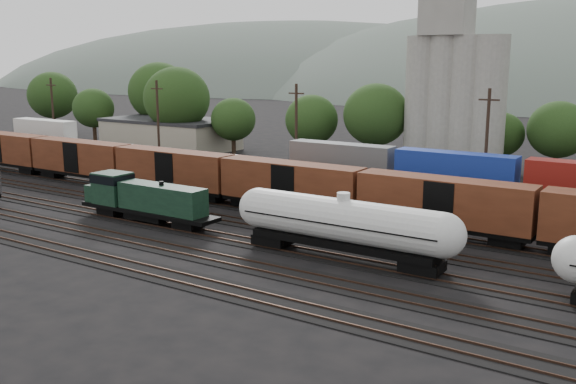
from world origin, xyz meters
The scene contains 11 objects.
ground centered at (0.00, 0.00, 0.00)m, with size 600.00×600.00×0.00m, color black.
tracks centered at (0.00, 0.00, 0.05)m, with size 180.00×33.20×0.20m.
green_locomotive centered at (-12.00, -5.00, 2.34)m, with size 15.35×2.71×4.06m.
tank_car_a centered at (9.29, -5.00, 2.91)m, with size 18.80×3.37×4.93m.
orange_locomotive centered at (-8.44, 10.00, 2.28)m, with size 15.84×2.64×3.96m.
boxcar_string centered at (-1.84, 5.00, 3.12)m, with size 138.20×2.90×4.20m.
container_wall centered at (-2.11, 15.00, 2.38)m, with size 160.00×2.60×5.80m.
grain_silo centered at (3.28, 36.00, 11.26)m, with size 13.40×5.00×29.00m.
industrial_sheds centered at (6.63, 35.25, 2.56)m, with size 119.38×17.26×5.10m.
tree_band centered at (-7.77, 37.24, 7.57)m, with size 165.90×20.03×14.49m.
utility_poles centered at (0.00, 22.00, 6.21)m, with size 122.20×0.36×12.00m.
Camera 1 is at (31.33, -46.38, 14.97)m, focal length 40.00 mm.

